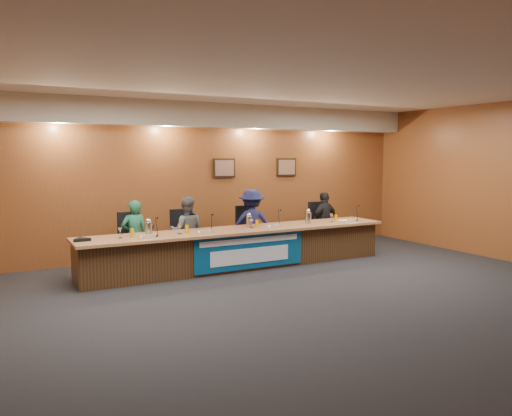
{
  "coord_description": "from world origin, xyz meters",
  "views": [
    {
      "loc": [
        -4.18,
        -5.96,
        2.13
      ],
      "look_at": [
        0.48,
        2.65,
        1.09
      ],
      "focal_mm": 35.0,
      "sensor_mm": 36.0,
      "label": 1
    }
  ],
  "objects_px": {
    "dais_body": "(240,249)",
    "banner": "(250,251)",
    "panelist_a": "(134,236)",
    "panelist_d": "(325,221)",
    "office_chair_b": "(185,240)",
    "office_chair_c": "(250,235)",
    "carafe_right": "(308,218)",
    "carafe_mid": "(249,222)",
    "panelist_b": "(187,231)",
    "panelist_c": "(252,224)",
    "speakerphone": "(81,240)",
    "office_chair_a": "(133,245)",
    "office_chair_d": "(322,229)",
    "carafe_left": "(149,229)"
  },
  "relations": [
    {
      "from": "carafe_mid",
      "to": "carafe_right",
      "type": "relative_size",
      "value": 0.96
    },
    {
      "from": "office_chair_c",
      "to": "carafe_mid",
      "type": "distance_m",
      "value": 0.88
    },
    {
      "from": "panelist_a",
      "to": "office_chair_d",
      "type": "distance_m",
      "value": 4.28
    },
    {
      "from": "carafe_mid",
      "to": "banner",
      "type": "bearing_deg",
      "value": -114.74
    },
    {
      "from": "dais_body",
      "to": "banner",
      "type": "xyz_separation_m",
      "value": [
        0.0,
        -0.41,
        0.03
      ]
    },
    {
      "from": "banner",
      "to": "panelist_a",
      "type": "distance_m",
      "value": 2.14
    },
    {
      "from": "carafe_left",
      "to": "office_chair_c",
      "type": "bearing_deg",
      "value": 17.42
    },
    {
      "from": "banner",
      "to": "carafe_left",
      "type": "distance_m",
      "value": 1.88
    },
    {
      "from": "dais_body",
      "to": "carafe_mid",
      "type": "xyz_separation_m",
      "value": [
        0.2,
        0.02,
        0.51
      ]
    },
    {
      "from": "dais_body",
      "to": "office_chair_c",
      "type": "xyz_separation_m",
      "value": [
        0.58,
        0.72,
        0.13
      ]
    },
    {
      "from": "panelist_d",
      "to": "carafe_right",
      "type": "bearing_deg",
      "value": 27.66
    },
    {
      "from": "office_chair_d",
      "to": "banner",
      "type": "bearing_deg",
      "value": -157.94
    },
    {
      "from": "dais_body",
      "to": "office_chair_a",
      "type": "height_order",
      "value": "dais_body"
    },
    {
      "from": "panelist_d",
      "to": "carafe_right",
      "type": "relative_size",
      "value": 5.77
    },
    {
      "from": "panelist_b",
      "to": "panelist_c",
      "type": "xyz_separation_m",
      "value": [
        1.42,
        0.0,
        0.05
      ]
    },
    {
      "from": "carafe_right",
      "to": "speakerphone",
      "type": "xyz_separation_m",
      "value": [
        -4.4,
        0.01,
        -0.09
      ]
    },
    {
      "from": "office_chair_b",
      "to": "carafe_left",
      "type": "relative_size",
      "value": 2.09
    },
    {
      "from": "office_chair_b",
      "to": "office_chair_d",
      "type": "distance_m",
      "value": 3.27
    },
    {
      "from": "office_chair_d",
      "to": "carafe_left",
      "type": "distance_m",
      "value": 4.28
    },
    {
      "from": "dais_body",
      "to": "banner",
      "type": "distance_m",
      "value": 0.42
    },
    {
      "from": "office_chair_c",
      "to": "carafe_right",
      "type": "distance_m",
      "value": 1.27
    },
    {
      "from": "panelist_c",
      "to": "office_chair_d",
      "type": "xyz_separation_m",
      "value": [
        1.85,
        0.1,
        -0.24
      ]
    },
    {
      "from": "office_chair_a",
      "to": "office_chair_c",
      "type": "height_order",
      "value": "same"
    },
    {
      "from": "panelist_a",
      "to": "panelist_d",
      "type": "bearing_deg",
      "value": -179.72
    },
    {
      "from": "panelist_d",
      "to": "office_chair_d",
      "type": "relative_size",
      "value": 2.76
    },
    {
      "from": "carafe_left",
      "to": "carafe_mid",
      "type": "relative_size",
      "value": 1.04
    },
    {
      "from": "dais_body",
      "to": "carafe_left",
      "type": "bearing_deg",
      "value": -179.37
    },
    {
      "from": "panelist_c",
      "to": "speakerphone",
      "type": "bearing_deg",
      "value": 29.84
    },
    {
      "from": "office_chair_b",
      "to": "carafe_mid",
      "type": "relative_size",
      "value": 2.18
    },
    {
      "from": "office_chair_c",
      "to": "carafe_left",
      "type": "distance_m",
      "value": 2.49
    },
    {
      "from": "carafe_right",
      "to": "speakerphone",
      "type": "bearing_deg",
      "value": 179.86
    },
    {
      "from": "dais_body",
      "to": "office_chair_c",
      "type": "distance_m",
      "value": 0.93
    },
    {
      "from": "office_chair_a",
      "to": "office_chair_b",
      "type": "distance_m",
      "value": 1.01
    },
    {
      "from": "panelist_d",
      "to": "carafe_left",
      "type": "distance_m",
      "value": 4.25
    },
    {
      "from": "panelist_b",
      "to": "speakerphone",
      "type": "relative_size",
      "value": 4.19
    },
    {
      "from": "office_chair_d",
      "to": "carafe_left",
      "type": "bearing_deg",
      "value": -173.02
    },
    {
      "from": "panelist_a",
      "to": "banner",
      "type": "bearing_deg",
      "value": 151.12
    },
    {
      "from": "panelist_b",
      "to": "panelist_c",
      "type": "relative_size",
      "value": 0.93
    },
    {
      "from": "panelist_d",
      "to": "office_chair_b",
      "type": "height_order",
      "value": "panelist_d"
    },
    {
      "from": "panelist_d",
      "to": "office_chair_b",
      "type": "bearing_deg",
      "value": -10.46
    },
    {
      "from": "panelist_d",
      "to": "office_chair_d",
      "type": "height_order",
      "value": "panelist_d"
    },
    {
      "from": "dais_body",
      "to": "panelist_a",
      "type": "distance_m",
      "value": 1.98
    },
    {
      "from": "speakerphone",
      "to": "panelist_d",
      "type": "bearing_deg",
      "value": 7.07
    },
    {
      "from": "panelist_d",
      "to": "speakerphone",
      "type": "bearing_deg",
      "value": -1.63
    },
    {
      "from": "panelist_c",
      "to": "speakerphone",
      "type": "height_order",
      "value": "panelist_c"
    },
    {
      "from": "carafe_right",
      "to": "panelist_b",
      "type": "bearing_deg",
      "value": 164.15
    },
    {
      "from": "carafe_left",
      "to": "panelist_a",
      "type": "bearing_deg",
      "value": 97.22
    },
    {
      "from": "office_chair_c",
      "to": "speakerphone",
      "type": "xyz_separation_m",
      "value": [
        -3.46,
        -0.76,
        0.3
      ]
    },
    {
      "from": "dais_body",
      "to": "carafe_mid",
      "type": "height_order",
      "value": "carafe_mid"
    },
    {
      "from": "panelist_b",
      "to": "office_chair_d",
      "type": "relative_size",
      "value": 2.79
    }
  ]
}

